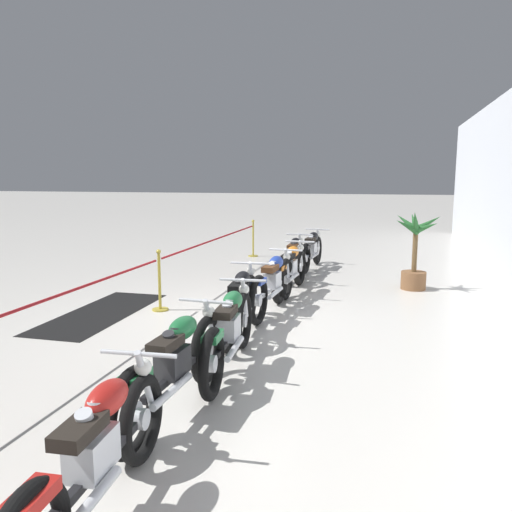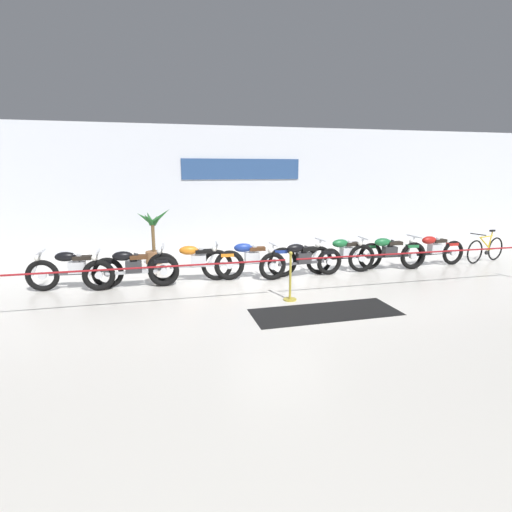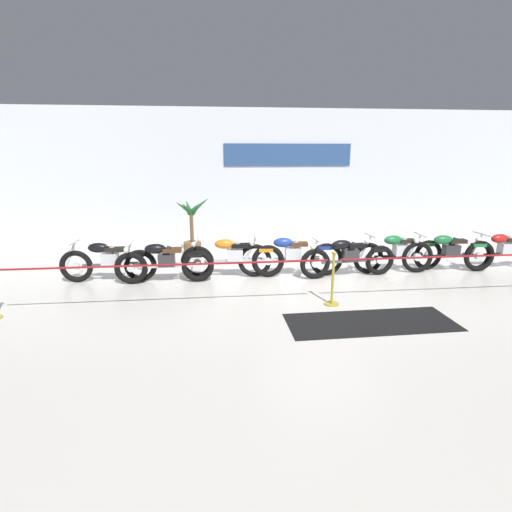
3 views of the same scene
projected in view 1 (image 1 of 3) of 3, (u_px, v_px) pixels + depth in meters
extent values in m
plane|color=silver|center=(226.00, 318.00, 8.09)|extent=(120.00, 120.00, 0.00)
torus|color=black|center=(317.00, 250.00, 13.01)|extent=(0.74, 0.16, 0.73)
torus|color=black|center=(305.00, 259.00, 11.69)|extent=(0.74, 0.16, 0.73)
cylinder|color=silver|center=(317.00, 250.00, 13.01)|extent=(0.18, 0.09, 0.17)
cylinder|color=silver|center=(305.00, 259.00, 11.69)|extent=(0.18, 0.09, 0.17)
cylinder|color=silver|center=(318.00, 239.00, 13.05)|extent=(0.31, 0.07, 0.59)
cube|color=silver|center=(311.00, 248.00, 12.28)|extent=(0.37, 0.24, 0.26)
cylinder|color=silver|center=(312.00, 240.00, 12.28)|extent=(0.19, 0.12, 0.24)
cylinder|color=silver|center=(311.00, 240.00, 12.21)|extent=(0.19, 0.12, 0.24)
cylinder|color=silver|center=(314.00, 256.00, 11.97)|extent=(0.70, 0.11, 0.07)
cube|color=#47474C|center=(312.00, 253.00, 12.35)|extent=(1.13, 0.13, 0.06)
ellipsoid|color=black|center=(313.00, 237.00, 12.45)|extent=(0.47, 0.25, 0.22)
cube|color=black|center=(310.00, 240.00, 12.12)|extent=(0.41, 0.22, 0.09)
cube|color=black|center=(306.00, 247.00, 11.69)|extent=(0.33, 0.18, 0.08)
cylinder|color=silver|center=(317.00, 229.00, 12.91)|extent=(0.07, 0.62, 0.04)
sphere|color=silver|center=(318.00, 234.00, 13.00)|extent=(0.14, 0.14, 0.14)
torus|color=black|center=(299.00, 257.00, 11.90)|extent=(0.73, 0.13, 0.72)
torus|color=black|center=(288.00, 268.00, 10.51)|extent=(0.73, 0.13, 0.72)
cylinder|color=silver|center=(299.00, 257.00, 11.90)|extent=(0.17, 0.08, 0.17)
cylinder|color=silver|center=(288.00, 268.00, 10.51)|extent=(0.17, 0.08, 0.17)
cylinder|color=silver|center=(300.00, 245.00, 11.94)|extent=(0.30, 0.06, 0.59)
cube|color=#2D2D30|center=(294.00, 256.00, 11.13)|extent=(0.36, 0.22, 0.26)
cylinder|color=#2D2D30|center=(294.00, 246.00, 11.14)|extent=(0.18, 0.11, 0.24)
cylinder|color=#2D2D30|center=(293.00, 247.00, 11.06)|extent=(0.18, 0.11, 0.24)
cylinder|color=silver|center=(297.00, 264.00, 10.83)|extent=(0.70, 0.07, 0.07)
cube|color=#ADAFB5|center=(294.00, 261.00, 11.20)|extent=(1.16, 0.07, 0.06)
ellipsoid|color=black|center=(296.00, 243.00, 11.31)|extent=(0.46, 0.22, 0.22)
cube|color=#4C2D19|center=(293.00, 247.00, 10.97)|extent=(0.40, 0.20, 0.09)
cube|color=black|center=(288.00, 256.00, 10.52)|extent=(0.32, 0.16, 0.08)
cylinder|color=silver|center=(299.00, 234.00, 11.79)|extent=(0.04, 0.62, 0.04)
sphere|color=silver|center=(300.00, 240.00, 11.89)|extent=(0.14, 0.14, 0.14)
torus|color=black|center=(300.00, 267.00, 10.46)|extent=(0.77, 0.17, 0.76)
torus|color=black|center=(279.00, 283.00, 8.93)|extent=(0.77, 0.17, 0.76)
cylinder|color=silver|center=(300.00, 267.00, 10.46)|extent=(0.18, 0.09, 0.18)
cylinder|color=silver|center=(279.00, 283.00, 8.93)|extent=(0.18, 0.09, 0.18)
cylinder|color=silver|center=(301.00, 253.00, 10.50)|extent=(0.31, 0.07, 0.59)
cube|color=silver|center=(290.00, 267.00, 9.62)|extent=(0.37, 0.24, 0.26)
cylinder|color=silver|center=(290.00, 256.00, 9.63)|extent=(0.18, 0.12, 0.24)
cylinder|color=silver|center=(289.00, 257.00, 9.55)|extent=(0.18, 0.12, 0.24)
cylinder|color=silver|center=(293.00, 277.00, 9.32)|extent=(0.70, 0.11, 0.07)
cube|color=#ADAFB5|center=(290.00, 273.00, 9.69)|extent=(1.30, 0.13, 0.06)
ellipsoid|color=orange|center=(293.00, 252.00, 9.80)|extent=(0.47, 0.24, 0.22)
cube|color=black|center=(288.00, 257.00, 9.47)|extent=(0.41, 0.22, 0.09)
cube|color=orange|center=(280.00, 268.00, 8.94)|extent=(0.33, 0.18, 0.08)
cylinder|color=silver|center=(300.00, 241.00, 10.35)|extent=(0.07, 0.62, 0.04)
sphere|color=silver|center=(301.00, 248.00, 10.45)|extent=(0.14, 0.14, 0.14)
torus|color=black|center=(286.00, 279.00, 9.21)|extent=(0.79, 0.15, 0.78)
torus|color=black|center=(258.00, 300.00, 7.63)|extent=(0.79, 0.15, 0.78)
cylinder|color=silver|center=(286.00, 279.00, 9.21)|extent=(0.19, 0.09, 0.19)
cylinder|color=silver|center=(258.00, 300.00, 7.63)|extent=(0.19, 0.09, 0.19)
cylinder|color=silver|center=(287.00, 263.00, 9.25)|extent=(0.31, 0.07, 0.59)
cube|color=silver|center=(272.00, 280.00, 8.35)|extent=(0.37, 0.24, 0.26)
cylinder|color=silver|center=(273.00, 268.00, 8.35)|extent=(0.18, 0.12, 0.24)
cylinder|color=silver|center=(272.00, 269.00, 8.28)|extent=(0.18, 0.12, 0.24)
cylinder|color=silver|center=(275.00, 293.00, 8.04)|extent=(0.70, 0.11, 0.07)
cube|color=#ADAFB5|center=(273.00, 288.00, 8.42)|extent=(1.34, 0.13, 0.06)
ellipsoid|color=navy|center=(276.00, 262.00, 8.52)|extent=(0.47, 0.24, 0.22)
cube|color=#4C2D19|center=(270.00, 268.00, 8.19)|extent=(0.41, 0.22, 0.09)
cube|color=navy|center=(259.00, 281.00, 7.63)|extent=(0.33, 0.18, 0.08)
cylinder|color=silver|center=(286.00, 250.00, 9.10)|extent=(0.07, 0.62, 0.04)
sphere|color=silver|center=(287.00, 257.00, 9.20)|extent=(0.14, 0.14, 0.14)
torus|color=black|center=(250.00, 297.00, 8.00)|extent=(0.72, 0.18, 0.71)
torus|color=black|center=(228.00, 326.00, 6.44)|extent=(0.72, 0.18, 0.71)
cylinder|color=silver|center=(250.00, 297.00, 8.00)|extent=(0.17, 0.09, 0.17)
cylinder|color=silver|center=(228.00, 326.00, 6.44)|extent=(0.17, 0.09, 0.17)
cylinder|color=silver|center=(251.00, 278.00, 8.04)|extent=(0.31, 0.08, 0.59)
cube|color=#2D2D30|center=(239.00, 300.00, 7.14)|extent=(0.38, 0.25, 0.26)
cylinder|color=#2D2D30|center=(240.00, 286.00, 7.15)|extent=(0.19, 0.13, 0.24)
cylinder|color=#2D2D30|center=(239.00, 287.00, 7.07)|extent=(0.19, 0.13, 0.24)
cylinder|color=silver|center=(245.00, 315.00, 6.85)|extent=(0.70, 0.13, 0.07)
cube|color=#47474C|center=(240.00, 308.00, 7.22)|extent=(1.28, 0.17, 0.06)
ellipsoid|color=black|center=(243.00, 279.00, 7.33)|extent=(0.48, 0.26, 0.22)
cube|color=black|center=(237.00, 287.00, 6.98)|extent=(0.42, 0.23, 0.09)
cube|color=black|center=(228.00, 306.00, 6.45)|extent=(0.33, 0.19, 0.08)
cylinder|color=silver|center=(250.00, 263.00, 7.89)|extent=(0.09, 0.62, 0.04)
sphere|color=silver|center=(251.00, 271.00, 7.99)|extent=(0.14, 0.14, 0.14)
torus|color=black|center=(243.00, 320.00, 6.61)|extent=(0.76, 0.17, 0.75)
torus|color=black|center=(212.00, 364.00, 5.08)|extent=(0.76, 0.17, 0.75)
cylinder|color=silver|center=(243.00, 320.00, 6.61)|extent=(0.19, 0.09, 0.18)
cylinder|color=silver|center=(212.00, 364.00, 5.08)|extent=(0.19, 0.09, 0.18)
cylinder|color=silver|center=(245.00, 298.00, 6.66)|extent=(0.31, 0.08, 0.59)
cube|color=silver|center=(228.00, 327.00, 5.77)|extent=(0.38, 0.25, 0.26)
cylinder|color=silver|center=(229.00, 310.00, 5.78)|extent=(0.19, 0.12, 0.24)
cylinder|color=silver|center=(227.00, 312.00, 5.70)|extent=(0.19, 0.12, 0.24)
cylinder|color=silver|center=(235.00, 348.00, 5.48)|extent=(0.70, 0.13, 0.07)
cube|color=black|center=(230.00, 338.00, 5.84)|extent=(1.26, 0.16, 0.06)
ellipsoid|color=#1E6B38|center=(233.00, 301.00, 5.96)|extent=(0.48, 0.26, 0.22)
cube|color=black|center=(226.00, 312.00, 5.61)|extent=(0.41, 0.23, 0.09)
cube|color=#1E6B38|center=(213.00, 336.00, 5.09)|extent=(0.33, 0.19, 0.08)
cylinder|color=silver|center=(243.00, 280.00, 6.51)|extent=(0.09, 0.62, 0.04)
sphere|color=silver|center=(244.00, 289.00, 6.61)|extent=(0.14, 0.14, 0.14)
torus|color=black|center=(207.00, 349.00, 5.49)|extent=(0.77, 0.14, 0.76)
torus|color=black|center=(133.00, 412.00, 4.03)|extent=(0.77, 0.14, 0.76)
cylinder|color=silver|center=(207.00, 349.00, 5.49)|extent=(0.19, 0.09, 0.18)
cylinder|color=silver|center=(133.00, 412.00, 4.03)|extent=(0.19, 0.09, 0.18)
cylinder|color=silver|center=(210.00, 322.00, 5.53)|extent=(0.31, 0.07, 0.59)
cube|color=#2D2D30|center=(173.00, 362.00, 4.68)|extent=(0.37, 0.23, 0.26)
cylinder|color=#2D2D30|center=(174.00, 340.00, 4.69)|extent=(0.18, 0.12, 0.24)
cylinder|color=#2D2D30|center=(170.00, 343.00, 4.61)|extent=(0.18, 0.12, 0.24)
cylinder|color=silver|center=(172.00, 391.00, 4.38)|extent=(0.70, 0.10, 0.07)
cube|color=black|center=(176.00, 374.00, 4.75)|extent=(1.24, 0.11, 0.06)
ellipsoid|color=#1E6B38|center=(183.00, 328.00, 4.86)|extent=(0.47, 0.24, 0.22)
cube|color=black|center=(166.00, 344.00, 4.53)|extent=(0.41, 0.22, 0.09)
cube|color=#1E6B38|center=(135.00, 377.00, 4.03)|extent=(0.33, 0.17, 0.08)
cylinder|color=silver|center=(206.00, 301.00, 5.38)|extent=(0.06, 0.62, 0.04)
sphere|color=silver|center=(209.00, 312.00, 5.48)|extent=(0.14, 0.14, 0.14)
torus|color=black|center=(142.00, 419.00, 3.96)|extent=(0.72, 0.16, 0.71)
cylinder|color=silver|center=(142.00, 419.00, 3.96)|extent=(0.18, 0.09, 0.17)
cylinder|color=silver|center=(145.00, 381.00, 4.00)|extent=(0.31, 0.08, 0.59)
cube|color=silver|center=(92.00, 452.00, 3.19)|extent=(0.37, 0.25, 0.26)
cylinder|color=silver|center=(94.00, 420.00, 3.20)|extent=(0.19, 0.12, 0.24)
cylinder|color=silver|center=(87.00, 426.00, 3.12)|extent=(0.19, 0.12, 0.24)
cylinder|color=silver|center=(89.00, 504.00, 2.90)|extent=(0.70, 0.12, 0.07)
cube|color=black|center=(97.00, 468.00, 3.26)|extent=(1.15, 0.14, 0.06)
ellipsoid|color=#B21E19|center=(107.00, 398.00, 3.38)|extent=(0.47, 0.25, 0.22)
cube|color=black|center=(79.00, 430.00, 3.03)|extent=(0.41, 0.23, 0.09)
cube|color=#B21E19|center=(31.00, 498.00, 2.58)|extent=(0.33, 0.18, 0.08)
cylinder|color=silver|center=(138.00, 354.00, 3.85)|extent=(0.08, 0.62, 0.04)
sphere|color=silver|center=(143.00, 367.00, 3.95)|extent=(0.14, 0.14, 0.14)
cylinder|color=brown|center=(413.00, 280.00, 10.12)|extent=(0.50, 0.50, 0.36)
cylinder|color=brown|center=(415.00, 251.00, 10.02)|extent=(0.10, 0.10, 0.85)
cone|color=#235B28|center=(415.00, 222.00, 9.71)|extent=(0.64, 0.23, 0.55)
cone|color=#235B28|center=(426.00, 227.00, 9.82)|extent=(0.31, 0.49, 0.38)
cone|color=#235B28|center=(427.00, 224.00, 9.96)|extent=(0.32, 0.58, 0.47)
cone|color=#235B28|center=(414.00, 222.00, 10.13)|extent=(0.54, 0.24, 0.46)
cone|color=#235B28|center=(407.00, 223.00, 10.08)|extent=(0.38, 0.51, 0.49)
cone|color=#235B28|center=(407.00, 226.00, 9.86)|extent=(0.41, 0.52, 0.43)
cylinder|color=gold|center=(253.00, 256.00, 14.34)|extent=(0.28, 0.28, 0.03)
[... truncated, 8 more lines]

